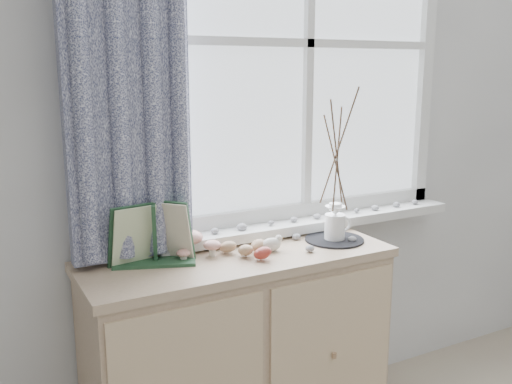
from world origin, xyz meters
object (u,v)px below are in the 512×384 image
sideboard (240,357)px  botanical_book (156,235)px  twig_pitcher (337,153)px  toadstool_cluster (194,241)px

sideboard → botanical_book: size_ratio=3.51×
botanical_book → twig_pitcher: bearing=16.6°
toadstool_cluster → sideboard: bearing=-30.0°
toadstool_cluster → twig_pitcher: 0.67m
sideboard → toadstool_cluster: (-0.15, 0.08, 0.48)m
botanical_book → twig_pitcher: twig_pitcher is taller
twig_pitcher → toadstool_cluster: bearing=-170.2°
botanical_book → toadstool_cluster: bearing=39.1°
toadstool_cluster → twig_pitcher: twig_pitcher is taller
twig_pitcher → botanical_book: bearing=-163.5°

